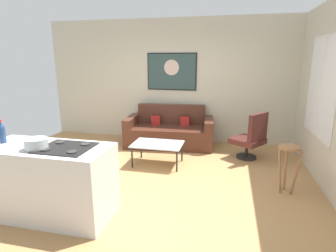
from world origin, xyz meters
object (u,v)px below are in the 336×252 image
at_px(coffee_table, 158,145).
at_px(soda_bottle, 2,133).
at_px(couch, 170,132).
at_px(wall_painting, 172,72).
at_px(armchair, 251,137).
at_px(bar_stool, 289,158).
at_px(mixing_bowl, 36,144).

distance_m(coffee_table, soda_bottle, 2.47).
bearing_deg(couch, wall_painting, 96.90).
bearing_deg(armchair, wall_painting, 151.19).
distance_m(couch, bar_stool, 2.82).
bearing_deg(mixing_bowl, coffee_table, 65.68).
distance_m(couch, mixing_bowl, 3.35).
bearing_deg(wall_painting, soda_bottle, -111.19).
bearing_deg(bar_stool, soda_bottle, -160.73).
distance_m(bar_stool, wall_painting, 3.35).
bearing_deg(armchair, bar_stool, -72.11).
xyz_separation_m(couch, bar_stool, (2.14, -1.81, 0.23)).
distance_m(couch, coffee_table, 1.19).
xyz_separation_m(couch, soda_bottle, (-1.42, -3.06, 0.73)).
bearing_deg(mixing_bowl, soda_bottle, 168.25).
bearing_deg(mixing_bowl, couch, 74.90).
height_order(couch, coffee_table, couch).
distance_m(mixing_bowl, wall_painting, 3.79).
height_order(couch, armchair, armchair).
bearing_deg(coffee_table, soda_bottle, -128.06).
relative_size(armchair, bar_stool, 1.30).
height_order(couch, bar_stool, couch).
bearing_deg(wall_painting, mixing_bowl, -102.38).
height_order(bar_stool, mixing_bowl, mixing_bowl).
bearing_deg(soda_bottle, mixing_bowl, -11.75).
distance_m(bar_stool, soda_bottle, 3.81).
bearing_deg(bar_stool, wall_painting, 134.05).
relative_size(armchair, mixing_bowl, 3.60).
distance_m(couch, soda_bottle, 3.45).
bearing_deg(bar_stool, coffee_table, 163.42).
bearing_deg(soda_bottle, coffee_table, 51.94).
relative_size(bar_stool, wall_painting, 0.61).
height_order(armchair, soda_bottle, soda_bottle).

